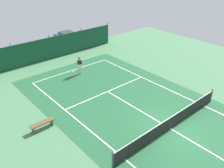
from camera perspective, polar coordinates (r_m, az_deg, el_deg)
name	(u,v)px	position (r m, az deg, el deg)	size (l,w,h in m)	color
ground_plane	(170,129)	(16.38, 13.72, -10.31)	(36.00, 36.00, 0.00)	#4C8456
court_surface	(170,129)	(16.38, 13.73, -10.31)	(11.02, 26.60, 0.01)	#236038
tennis_net	(171,122)	(16.07, 13.93, -8.89)	(10.12, 0.10, 1.10)	black
back_fence	(49,52)	(27.45, -14.82, 7.46)	(16.30, 0.98, 2.70)	#14472D
tennis_player	(80,65)	(22.75, -7.75, 4.61)	(0.85, 0.63, 1.64)	#D8AD8C
tennis_ball_near_player	(71,109)	(18.01, -9.79, -5.80)	(0.07, 0.07, 0.07)	#CCDB33
tennis_ball_midcourt	(65,85)	(21.21, -11.07, -0.32)	(0.07, 0.07, 0.07)	#CCDB33
tennis_ball_by_sideline	(117,121)	(16.48, 1.15, -8.93)	(0.07, 0.07, 0.07)	#CCDB33
parked_car	(68,39)	(30.85, -10.53, 10.55)	(2.18, 4.28, 1.68)	navy
courtside_bench	(42,124)	(16.35, -16.32, -9.14)	(1.60, 0.40, 0.49)	brown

